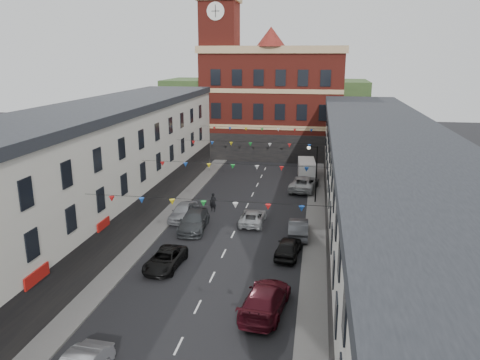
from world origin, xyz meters
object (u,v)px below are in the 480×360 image
Objects in this scene: car_right_c at (265,299)px; moving_car at (253,217)px; car_left_e at (183,211)px; car_left_c at (165,259)px; car_right_d at (288,247)px; car_right_f at (304,183)px; white_van at (307,169)px; pedestrian at (213,202)px; car_left_d at (194,221)px; street_lamp at (314,166)px; car_right_e at (298,228)px.

car_right_c reaches higher than moving_car.
car_left_e is at bearing -50.78° from car_right_c.
car_left_c is 9.08m from car_right_c.
car_right_c reaches higher than car_right_d.
moving_car is at bearing 77.99° from car_right_f.
pedestrian is at bearing -125.50° from white_van.
car_left_d reaches higher than moving_car.
street_lamp is at bearing -89.28° from car_right_c.
car_left_c is 7.76m from car_left_d.
car_left_c is (-10.19, -17.10, -3.26)m from street_lamp.
car_left_c is at bearing -94.53° from car_left_d.
car_left_e reaches higher than car_left_c.
car_right_c is at bearing -96.40° from street_lamp.
car_right_c is 1.23× the size of car_right_e.
car_left_e is 0.77× the size of car_right_f.
white_van is (4.31, 17.11, 0.49)m from moving_car.
moving_car is at bearing -108.68° from white_van.
car_right_e is at bearing -9.91° from car_left_e.
car_right_c is (7.70, -12.50, 0.04)m from car_left_d.
car_left_c is 0.77× the size of car_right_f.
car_left_e is at bearing -117.73° from pedestrian.
car_left_d is at bearing -51.25° from car_right_c.
moving_car is (-5.26, -7.09, -3.27)m from street_lamp.
white_van reaches higher than car_left_c.
street_lamp is 20.17m from car_left_c.
car_left_e is (-1.62, 2.35, -0.01)m from car_left_d.
car_left_d is 2.93× the size of pedestrian.
car_right_f reaches higher than car_left_d.
car_right_e is at bearing -94.84° from white_van.
car_right_f is 12.32m from pedestrian.
street_lamp reaches higher than car_left_c.
car_left_c is 2.48× the size of pedestrian.
car_right_f reaches higher than moving_car.
car_left_c is at bearing -80.92° from pedestrian.
street_lamp is 1.42× the size of car_right_d.
car_left_c is 9.24m from car_right_d.
car_left_d is at bearing -119.95° from white_van.
car_left_e is 20.17m from white_van.
car_right_f is at bearing 102.85° from street_lamp.
car_right_f is (1.40, 26.45, 0.00)m from car_right_c.
car_left_c is at bearing 64.12° from moving_car.
street_lamp is 10.90m from pedestrian.
moving_car is at bearing 2.72° from car_left_e.
car_right_c is 12.36m from car_right_e.
pedestrian is (0.64, 12.79, 0.29)m from car_left_c.
pedestrian reaches higher than car_left_d.
car_right_c is (-2.45, -21.85, -3.08)m from street_lamp.
car_left_d is 5.39m from moving_car.
car_left_d is (0.04, 7.76, 0.15)m from car_left_c.
car_right_c is 18.91m from pedestrian.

